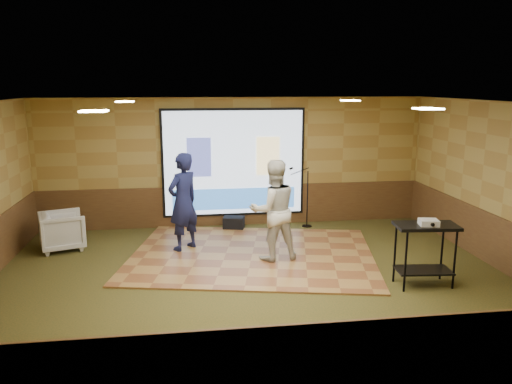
{
  "coord_description": "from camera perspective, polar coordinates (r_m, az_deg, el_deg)",
  "views": [
    {
      "loc": [
        -1.07,
        -7.98,
        3.31
      ],
      "look_at": [
        0.2,
        1.13,
        1.3
      ],
      "focal_mm": 35.0,
      "sensor_mm": 36.0,
      "label": 1
    }
  ],
  "objects": [
    {
      "name": "duffel_bag",
      "position": [
        11.56,
        -2.55,
        -3.57
      ],
      "size": [
        0.53,
        0.42,
        0.29
      ],
      "primitive_type": "cube",
      "rotation": [
        0.0,
        0.0,
        -0.24
      ],
      "color": "black",
      "rests_on": "ground"
    },
    {
      "name": "downlight_se",
      "position": [
        7.26,
        19.07,
        8.99
      ],
      "size": [
        0.32,
        0.32,
        0.02
      ],
      "primitive_type": "cube",
      "color": "#F6E2B8",
      "rests_on": "room_shell"
    },
    {
      "name": "wainscot_front",
      "position": [
        5.42,
        4.9,
        -19.24
      ],
      "size": [
        9.0,
        0.04,
        0.95
      ],
      "primitive_type": "cube",
      "color": "#4C2C19",
      "rests_on": "ground"
    },
    {
      "name": "wainscot_back",
      "position": [
        11.85,
        -2.53,
        -1.52
      ],
      "size": [
        9.0,
        0.04,
        0.95
      ],
      "primitive_type": "cube",
      "color": "#4C2C19",
      "rests_on": "ground"
    },
    {
      "name": "dance_floor",
      "position": [
        9.87,
        -0.42,
        -7.16
      ],
      "size": [
        5.31,
        4.45,
        0.03
      ],
      "primitive_type": "cube",
      "rotation": [
        0.0,
        0.0,
        -0.21
      ],
      "color": "olive",
      "rests_on": "ground"
    },
    {
      "name": "player_left",
      "position": [
        9.99,
        -8.33,
        -1.1
      ],
      "size": [
        0.84,
        0.82,
        1.96
      ],
      "primitive_type": "imported",
      "rotation": [
        0.0,
        0.0,
        3.87
      ],
      "color": "#151943",
      "rests_on": "dance_floor"
    },
    {
      "name": "player_right",
      "position": [
        9.33,
        2.01,
        -2.08
      ],
      "size": [
        1.03,
        0.86,
        1.91
      ],
      "primitive_type": "imported",
      "rotation": [
        0.0,
        0.0,
        3.3
      ],
      "color": "beige",
      "rests_on": "dance_floor"
    },
    {
      "name": "downlight_sw",
      "position": [
        6.58,
        -18.04,
        8.78
      ],
      "size": [
        0.32,
        0.32,
        0.02
      ],
      "primitive_type": "cube",
      "color": "#F6E2B8",
      "rests_on": "room_shell"
    },
    {
      "name": "projector",
      "position": [
        8.56,
        19.13,
        -3.31
      ],
      "size": [
        0.34,
        0.3,
        0.1
      ],
      "primitive_type": "cube",
      "rotation": [
        0.0,
        0.0,
        -0.19
      ],
      "color": "silver",
      "rests_on": "av_table"
    },
    {
      "name": "ground",
      "position": [
        8.7,
        -0.29,
        -10.03
      ],
      "size": [
        9.0,
        9.0,
        0.0
      ],
      "primitive_type": "plane",
      "color": "#293317",
      "rests_on": "ground"
    },
    {
      "name": "downlight_ne",
      "position": [
        10.31,
        10.72,
        10.23
      ],
      "size": [
        0.32,
        0.32,
        0.02
      ],
      "primitive_type": "cube",
      "color": "#F6E2B8",
      "rests_on": "room_shell"
    },
    {
      "name": "wainscot_right",
      "position": [
        10.12,
        25.85,
        -5.21
      ],
      "size": [
        0.04,
        7.0,
        0.95
      ],
      "primitive_type": "cube",
      "color": "#4C2C19",
      "rests_on": "ground"
    },
    {
      "name": "av_table",
      "position": [
        8.7,
        18.79,
        -5.42
      ],
      "size": [
        1.0,
        0.53,
        1.05
      ],
      "rotation": [
        0.0,
        0.0,
        -0.1
      ],
      "color": "black",
      "rests_on": "ground"
    },
    {
      "name": "mic_stand",
      "position": [
        11.73,
        5.6,
        -1.63
      ],
      "size": [
        0.56,
        0.23,
        1.44
      ],
      "rotation": [
        0.0,
        0.0,
        -0.21
      ],
      "color": "black",
      "rests_on": "ground"
    },
    {
      "name": "banquet_chair",
      "position": [
        10.87,
        -21.24,
        -4.15
      ],
      "size": [
        1.06,
        1.05,
        0.77
      ],
      "primitive_type": "imported",
      "rotation": [
        0.0,
        0.0,
        1.89
      ],
      "color": "gray",
      "rests_on": "ground"
    },
    {
      "name": "projector_screen",
      "position": [
        11.61,
        -2.56,
        3.22
      ],
      "size": [
        3.32,
        0.06,
        2.52
      ],
      "color": "black",
      "rests_on": "room_shell"
    },
    {
      "name": "room_shell",
      "position": [
        8.14,
        -0.3,
        3.75
      ],
      "size": [
        9.04,
        7.04,
        3.02
      ],
      "color": "#A28B43",
      "rests_on": "ground"
    },
    {
      "name": "downlight_nw",
      "position": [
        9.85,
        -14.76,
        9.96
      ],
      "size": [
        0.32,
        0.32,
        0.02
      ],
      "primitive_type": "cube",
      "color": "#F6E2B8",
      "rests_on": "room_shell"
    }
  ]
}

